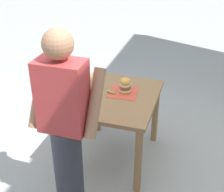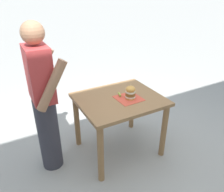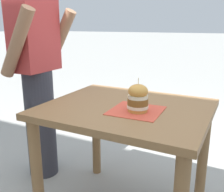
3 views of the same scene
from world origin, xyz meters
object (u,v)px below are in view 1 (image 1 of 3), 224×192
at_px(pickle_spear, 111,92).
at_px(diner_across_table, 66,130).
at_px(sandwich, 125,85).
at_px(patio_table, 115,107).

distance_m(pickle_spear, diner_across_table, 0.88).
bearing_deg(diner_across_table, sandwich, -103.30).
height_order(patio_table, pickle_spear, pickle_spear).
xyz_separation_m(patio_table, pickle_spear, (0.05, -0.03, 0.15)).
xyz_separation_m(pickle_spear, diner_across_table, (0.10, 0.87, 0.10)).
bearing_deg(patio_table, pickle_spear, -32.78).
height_order(patio_table, sandwich, sandwich).
height_order(patio_table, diner_across_table, diner_across_table).
relative_size(sandwich, pickle_spear, 2.15).
bearing_deg(patio_table, sandwich, -126.64).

